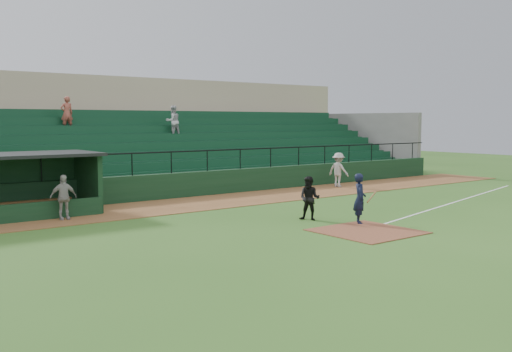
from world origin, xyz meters
TOP-DOWN VIEW (x-y plane):
  - ground at (0.00, 0.00)m, footprint 90.00×90.00m
  - warning_track at (0.00, 8.00)m, footprint 40.00×4.00m
  - home_plate_dirt at (0.00, -1.00)m, footprint 3.00×3.00m
  - foul_line at (8.00, 1.20)m, footprint 17.49×4.44m
  - stadium_structure at (-0.00, 16.46)m, footprint 38.00×13.08m
  - batter_at_plate at (0.93, 0.18)m, footprint 1.17×0.78m
  - umpire at (0.02, 1.81)m, footprint 0.93×0.99m
  - runner at (8.57, 8.67)m, footprint 0.91×1.32m
  - dugout_player_a at (-7.14, 7.33)m, footprint 0.99×0.46m

SIDE VIEW (x-z plane):
  - ground at x=0.00m, z-range 0.00..0.00m
  - foul_line at x=8.00m, z-range 0.00..0.01m
  - warning_track at x=0.00m, z-range 0.00..0.03m
  - home_plate_dirt at x=0.00m, z-range 0.00..0.03m
  - umpire at x=0.02m, z-range 0.00..1.62m
  - dugout_player_a at x=-7.14m, z-range 0.03..1.69m
  - batter_at_plate at x=0.93m, z-range 0.00..1.80m
  - runner at x=8.57m, z-range 0.03..1.91m
  - stadium_structure at x=0.00m, z-range -0.90..5.50m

